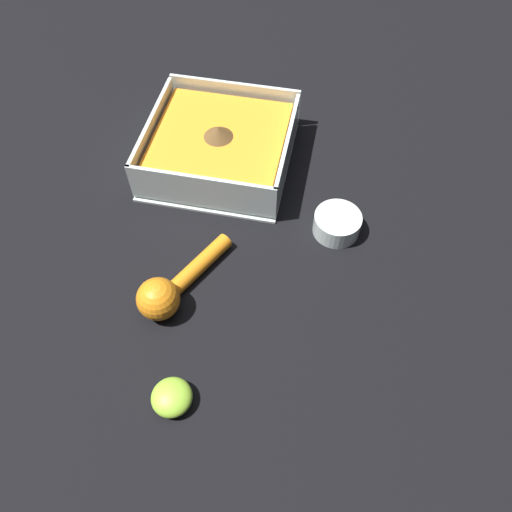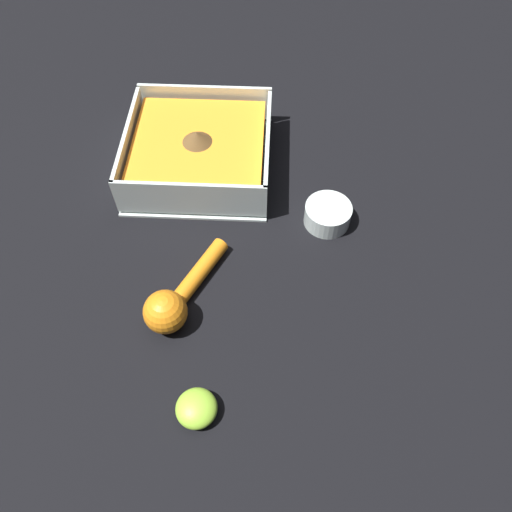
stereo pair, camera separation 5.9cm
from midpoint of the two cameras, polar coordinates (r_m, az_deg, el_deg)
name	(u,v)px [view 1 (the left image)]	position (r m, az deg, el deg)	size (l,w,h in m)	color
ground_plane	(214,160)	(0.84, -2.78, 10.77)	(4.00, 4.00, 0.00)	black
square_dish	(220,147)	(0.83, -2.04, 12.27)	(0.23, 0.23, 0.07)	silver
spice_bowl	(337,224)	(0.75, 11.48, 3.45)	(0.07, 0.07, 0.03)	silver
lemon_squeezer	(166,290)	(0.67, -7.74, -4.05)	(0.10, 0.16, 0.06)	orange
lemon_half	(172,397)	(0.62, -6.80, -15.94)	(0.05, 0.05, 0.03)	#93CC38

